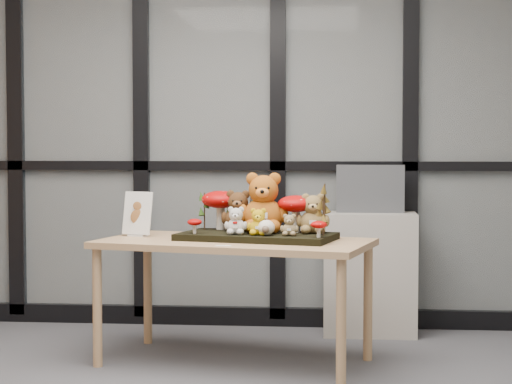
# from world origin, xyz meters

# --- Properties ---
(room_shell) EXTENTS (5.00, 5.00, 5.00)m
(room_shell) POSITION_xyz_m (0.00, 0.00, 1.68)
(room_shell) COLOR #B4B2AA
(room_shell) RESTS_ON floor
(glass_partition) EXTENTS (4.90, 0.06, 2.78)m
(glass_partition) POSITION_xyz_m (-0.00, 2.47, 1.42)
(glass_partition) COLOR #2D383F
(glass_partition) RESTS_ON floor
(display_table) EXTENTS (1.57, 1.04, 0.67)m
(display_table) POSITION_xyz_m (0.29, 1.41, 0.61)
(display_table) COLOR tan
(display_table) RESTS_ON floor
(diorama_tray) EXTENTS (0.90, 0.60, 0.04)m
(diorama_tray) POSITION_xyz_m (0.41, 1.44, 0.69)
(diorama_tray) COLOR black
(diorama_tray) RESTS_ON display_table
(bear_pooh_yellow) EXTENTS (0.33, 0.31, 0.36)m
(bear_pooh_yellow) POSITION_xyz_m (0.44, 1.51, 0.89)
(bear_pooh_yellow) COLOR #AB5615
(bear_pooh_yellow) RESTS_ON diorama_tray
(bear_brown_medium) EXTENTS (0.23, 0.21, 0.25)m
(bear_brown_medium) POSITION_xyz_m (0.29, 1.57, 0.83)
(bear_brown_medium) COLOR #4C2D15
(bear_brown_medium) RESTS_ON diorama_tray
(bear_tan_back) EXTENTS (0.21, 0.20, 0.24)m
(bear_tan_back) POSITION_xyz_m (0.71, 1.46, 0.83)
(bear_tan_back) COLOR olive
(bear_tan_back) RESTS_ON diorama_tray
(bear_small_yellow) EXTENTS (0.14, 0.13, 0.16)m
(bear_small_yellow) POSITION_xyz_m (0.42, 1.34, 0.79)
(bear_small_yellow) COLOR gold
(bear_small_yellow) RESTS_ON diorama_tray
(bear_white_bow) EXTENTS (0.15, 0.14, 0.16)m
(bear_white_bow) POSITION_xyz_m (0.30, 1.36, 0.79)
(bear_white_bow) COLOR silver
(bear_white_bow) RESTS_ON diorama_tray
(bear_beige_small) EXTENTS (0.12, 0.11, 0.13)m
(bear_beige_small) POSITION_xyz_m (0.59, 1.32, 0.77)
(bear_beige_small) COLOR olive
(bear_beige_small) RESTS_ON diorama_tray
(plush_cream_hedgehog) EXTENTS (0.08, 0.08, 0.09)m
(plush_cream_hedgehog) POSITION_xyz_m (0.47, 1.32, 0.76)
(plush_cream_hedgehog) COLOR white
(plush_cream_hedgehog) RESTS_ON diorama_tray
(mushroom_back_left) EXTENTS (0.22, 0.22, 0.24)m
(mushroom_back_left) POSITION_xyz_m (0.18, 1.64, 0.83)
(mushroom_back_left) COLOR #A40505
(mushroom_back_left) RESTS_ON diorama_tray
(mushroom_back_right) EXTENTS (0.20, 0.20, 0.22)m
(mushroom_back_right) POSITION_xyz_m (0.62, 1.51, 0.82)
(mushroom_back_right) COLOR #A40505
(mushroom_back_right) RESTS_ON diorama_tray
(mushroom_front_left) EXTENTS (0.08, 0.08, 0.09)m
(mushroom_front_left) POSITION_xyz_m (0.07, 1.39, 0.75)
(mushroom_front_left) COLOR #A40505
(mushroom_front_left) RESTS_ON diorama_tray
(mushroom_front_right) EXTENTS (0.09, 0.09, 0.10)m
(mushroom_front_right) POSITION_xyz_m (0.75, 1.24, 0.76)
(mushroom_front_right) COLOR #A40505
(mushroom_front_right) RESTS_ON diorama_tray
(sprig_green_far_left) EXTENTS (0.05, 0.05, 0.21)m
(sprig_green_far_left) POSITION_xyz_m (0.09, 1.63, 0.81)
(sprig_green_far_left) COLOR #13380C
(sprig_green_far_left) RESTS_ON diorama_tray
(sprig_green_mid_left) EXTENTS (0.05, 0.05, 0.23)m
(sprig_green_mid_left) POSITION_xyz_m (0.24, 1.64, 0.82)
(sprig_green_mid_left) COLOR #13380C
(sprig_green_mid_left) RESTS_ON diorama_tray
(sprig_dry_far_right) EXTENTS (0.05, 0.05, 0.27)m
(sprig_dry_far_right) POSITION_xyz_m (0.77, 1.44, 0.84)
(sprig_dry_far_right) COLOR brown
(sprig_dry_far_right) RESTS_ON diorama_tray
(sprig_dry_mid_right) EXTENTS (0.05, 0.05, 0.19)m
(sprig_dry_mid_right) POSITION_xyz_m (0.77, 1.33, 0.80)
(sprig_dry_mid_right) COLOR brown
(sprig_dry_mid_right) RESTS_ON diorama_tray
(sprig_green_centre) EXTENTS (0.05, 0.05, 0.19)m
(sprig_green_centre) POSITION_xyz_m (0.36, 1.62, 0.80)
(sprig_green_centre) COLOR #13380C
(sprig_green_centre) RESTS_ON diorama_tray
(sign_holder) EXTENTS (0.18, 0.10, 0.25)m
(sign_holder) POSITION_xyz_m (-0.28, 1.57, 0.79)
(sign_holder) COLOR silver
(sign_holder) RESTS_ON display_table
(label_card) EXTENTS (0.08, 0.03, 0.00)m
(label_card) POSITION_xyz_m (0.26, 1.12, 0.67)
(label_card) COLOR white
(label_card) RESTS_ON display_table
(cabinet) EXTENTS (0.57, 0.33, 0.76)m
(cabinet) POSITION_xyz_m (1.04, 2.26, 0.38)
(cabinet) COLOR #A0998F
(cabinet) RESTS_ON floor
(monitor) EXTENTS (0.42, 0.04, 0.30)m
(monitor) POSITION_xyz_m (1.04, 2.28, 0.91)
(monitor) COLOR #4B4D52
(monitor) RESTS_ON cabinet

